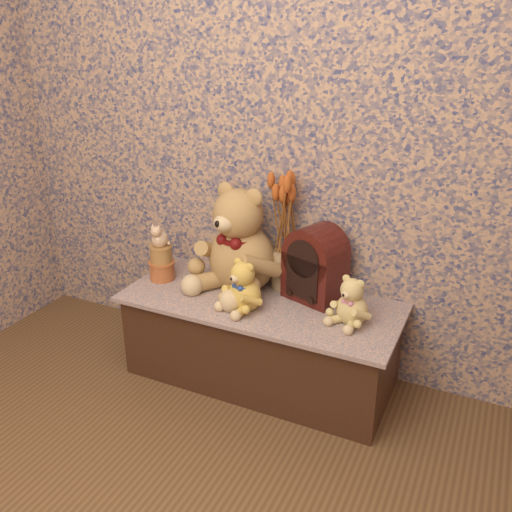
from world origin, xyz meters
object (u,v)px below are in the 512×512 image
(teddy_large, at_px, (242,233))
(ceramic_vase, at_px, (283,270))
(teddy_small, at_px, (353,298))
(cat_figurine, at_px, (160,234))
(biscuit_tin_lower, at_px, (162,270))
(teddy_medium, at_px, (245,283))
(cathedral_radio, at_px, (316,263))

(teddy_large, bearing_deg, ceramic_vase, 31.91)
(teddy_small, height_order, ceramic_vase, teddy_small)
(teddy_large, bearing_deg, cat_figurine, -150.87)
(teddy_small, distance_m, biscuit_tin_lower, 0.97)
(teddy_medium, height_order, cat_figurine, cat_figurine)
(cathedral_radio, relative_size, cat_figurine, 2.80)
(cathedral_radio, height_order, biscuit_tin_lower, cathedral_radio)
(teddy_small, relative_size, cathedral_radio, 0.64)
(teddy_small, bearing_deg, ceramic_vase, 175.02)
(teddy_small, relative_size, ceramic_vase, 1.23)
(ceramic_vase, distance_m, cat_figurine, 0.62)
(biscuit_tin_lower, xyz_separation_m, cat_figurine, (0.00, 0.00, 0.19))
(ceramic_vase, bearing_deg, biscuit_tin_lower, -163.91)
(cathedral_radio, height_order, ceramic_vase, cathedral_radio)
(teddy_small, height_order, biscuit_tin_lower, teddy_small)
(teddy_large, xyz_separation_m, cat_figurine, (-0.39, -0.11, -0.03))
(teddy_medium, distance_m, biscuit_tin_lower, 0.52)
(ceramic_vase, bearing_deg, teddy_medium, -105.25)
(teddy_small, distance_m, ceramic_vase, 0.43)
(teddy_small, height_order, cat_figurine, cat_figurine)
(ceramic_vase, bearing_deg, cathedral_radio, -12.64)
(ceramic_vase, xyz_separation_m, biscuit_tin_lower, (-0.58, -0.17, -0.05))
(biscuit_tin_lower, bearing_deg, teddy_large, 15.18)
(teddy_large, relative_size, teddy_medium, 2.17)
(teddy_medium, relative_size, cat_figurine, 1.98)
(teddy_medium, xyz_separation_m, cathedral_radio, (0.25, 0.23, 0.05))
(cathedral_radio, relative_size, ceramic_vase, 1.91)
(teddy_large, height_order, biscuit_tin_lower, teddy_large)
(teddy_medium, distance_m, cat_figurine, 0.53)
(teddy_large, xyz_separation_m, teddy_small, (0.58, -0.12, -0.16))
(teddy_small, distance_m, cathedral_radio, 0.27)
(cat_figurine, bearing_deg, biscuit_tin_lower, 0.00)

